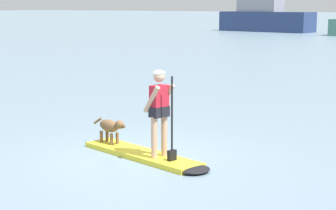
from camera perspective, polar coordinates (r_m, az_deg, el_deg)
name	(u,v)px	position (r m, az deg, el deg)	size (l,w,h in m)	color
ground_plane	(142,157)	(11.58, -2.62, -5.12)	(400.00, 400.00, 0.00)	gray
paddleboard	(149,157)	(11.40, -1.88, -5.09)	(3.24, 1.41, 0.10)	yellow
person_paddler	(160,108)	(10.95, -0.82, -0.25)	(0.66, 0.56, 1.68)	tan
dog	(111,127)	(12.21, -5.68, -2.14)	(1.03, 0.37, 0.54)	brown
moored_boat_center	(265,17)	(65.05, 9.53, 8.56)	(10.65, 4.40, 9.96)	navy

